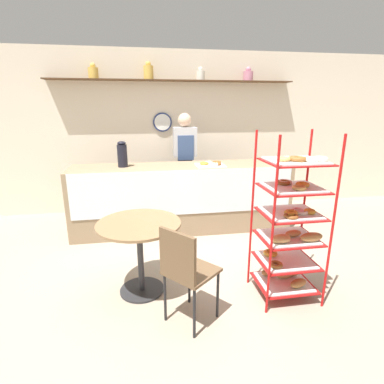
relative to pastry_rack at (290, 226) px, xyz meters
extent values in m
plane|color=gray|center=(-0.77, 0.45, -0.73)|extent=(14.00, 14.00, 0.00)
cube|color=beige|center=(-0.77, 2.88, 0.62)|extent=(10.00, 0.06, 2.70)
cube|color=#4C331E|center=(-0.77, 2.73, 1.47)|extent=(4.00, 0.24, 0.02)
cylinder|color=gold|center=(-2.02, 2.73, 1.56)|extent=(0.15, 0.15, 0.16)
sphere|color=gold|center=(-2.02, 2.73, 1.67)|extent=(0.08, 0.08, 0.08)
cylinder|color=gold|center=(-1.18, 2.73, 1.58)|extent=(0.15, 0.15, 0.20)
sphere|color=gold|center=(-1.18, 2.73, 1.71)|extent=(0.08, 0.08, 0.08)
cylinder|color=silver|center=(-0.34, 2.73, 1.55)|extent=(0.14, 0.14, 0.14)
sphere|color=silver|center=(-0.34, 2.73, 1.65)|extent=(0.08, 0.08, 0.08)
cylinder|color=#CC7F99|center=(0.48, 2.73, 1.55)|extent=(0.16, 0.16, 0.15)
sphere|color=#CC7F99|center=(0.48, 2.73, 1.66)|extent=(0.09, 0.09, 0.09)
cylinder|color=navy|center=(-0.97, 2.83, 0.81)|extent=(0.32, 0.03, 0.32)
cylinder|color=white|center=(-0.97, 2.81, 0.81)|extent=(0.27, 0.00, 0.27)
cube|color=#937A5B|center=(-0.77, 1.84, -0.24)|extent=(3.18, 0.69, 0.98)
cube|color=silver|center=(-0.77, 1.49, -0.07)|extent=(3.05, 0.01, 0.63)
cylinder|color=#B71414|center=(-0.28, -0.23, 0.07)|extent=(0.02, 0.02, 1.60)
cylinder|color=#B71414|center=(0.27, -0.23, 0.07)|extent=(0.02, 0.02, 1.60)
cylinder|color=#B71414|center=(-0.28, 0.26, 0.07)|extent=(0.02, 0.02, 1.60)
cylinder|color=#B71414|center=(0.27, 0.26, 0.07)|extent=(0.02, 0.02, 1.60)
cube|color=#B71414|center=(0.00, 0.01, -0.61)|extent=(0.53, 0.47, 0.01)
cube|color=white|center=(0.00, 0.01, -0.60)|extent=(0.47, 0.41, 0.01)
ellipsoid|color=olive|center=(0.10, 0.09, -0.56)|extent=(0.20, 0.09, 0.07)
ellipsoid|color=olive|center=(0.09, -0.10, -0.55)|extent=(0.20, 0.13, 0.08)
ellipsoid|color=tan|center=(0.04, 0.07, -0.56)|extent=(0.21, 0.11, 0.07)
ellipsoid|color=olive|center=(-0.11, 0.13, -0.55)|extent=(0.16, 0.10, 0.08)
cube|color=#B71414|center=(0.00, 0.01, -0.37)|extent=(0.53, 0.47, 0.01)
cube|color=white|center=(0.00, 0.01, -0.36)|extent=(0.47, 0.41, 0.01)
torus|color=brown|center=(-0.15, -0.10, -0.33)|extent=(0.12, 0.12, 0.04)
torus|color=gold|center=(-0.12, 0.12, -0.33)|extent=(0.14, 0.14, 0.04)
cube|color=#B71414|center=(0.00, 0.01, -0.13)|extent=(0.53, 0.47, 0.01)
cube|color=white|center=(0.00, 0.01, -0.11)|extent=(0.47, 0.41, 0.01)
ellipsoid|color=#B27F47|center=(0.15, -0.12, -0.07)|extent=(0.23, 0.11, 0.08)
ellipsoid|color=tan|center=(-0.13, -0.10, -0.07)|extent=(0.21, 0.12, 0.07)
ellipsoid|color=tan|center=(0.04, 0.00, -0.08)|extent=(0.18, 0.11, 0.06)
ellipsoid|color=tan|center=(-0.12, -0.11, -0.08)|extent=(0.16, 0.10, 0.06)
cube|color=#B71414|center=(0.00, 0.01, 0.12)|extent=(0.53, 0.47, 0.01)
cube|color=white|center=(0.00, 0.01, 0.13)|extent=(0.47, 0.41, 0.01)
torus|color=silver|center=(0.08, -0.04, 0.15)|extent=(0.12, 0.12, 0.03)
torus|color=#EAB2C1|center=(0.06, 0.00, 0.15)|extent=(0.12, 0.12, 0.03)
torus|color=gold|center=(-0.03, -0.05, 0.15)|extent=(0.12, 0.12, 0.04)
torus|color=brown|center=(-0.07, -0.12, 0.15)|extent=(0.13, 0.13, 0.03)
torus|color=gold|center=(0.15, -0.05, 0.15)|extent=(0.11, 0.11, 0.03)
cube|color=#B71414|center=(0.00, 0.01, 0.36)|extent=(0.53, 0.47, 0.01)
cube|color=white|center=(0.00, 0.01, 0.37)|extent=(0.47, 0.41, 0.01)
torus|color=tan|center=(0.00, -0.09, 0.39)|extent=(0.12, 0.12, 0.03)
torus|color=gold|center=(0.09, 0.01, 0.39)|extent=(0.12, 0.12, 0.03)
torus|color=silver|center=(-0.03, 0.12, 0.39)|extent=(0.13, 0.13, 0.03)
torus|color=brown|center=(-0.05, 0.11, 0.39)|extent=(0.13, 0.13, 0.03)
cube|color=#B71414|center=(0.00, 0.01, 0.60)|extent=(0.53, 0.47, 0.01)
cube|color=white|center=(0.00, 0.01, 0.61)|extent=(0.47, 0.41, 0.01)
torus|color=silver|center=(0.09, -0.09, 0.64)|extent=(0.12, 0.12, 0.04)
torus|color=silver|center=(0.17, -0.09, 0.64)|extent=(0.12, 0.12, 0.04)
torus|color=tan|center=(-0.13, -0.03, 0.64)|extent=(0.11, 0.11, 0.04)
torus|color=brown|center=(-0.01, -0.05, 0.64)|extent=(0.13, 0.13, 0.04)
torus|color=brown|center=(-0.03, -0.04, 0.64)|extent=(0.13, 0.13, 0.04)
cube|color=#282833|center=(-0.64, 2.44, -0.23)|extent=(0.22, 0.19, 1.01)
cube|color=#B2B2B7|center=(-0.64, 2.44, 0.51)|extent=(0.37, 0.22, 0.47)
cube|color=#334770|center=(-0.64, 2.32, 0.43)|extent=(0.26, 0.01, 0.39)
sphere|color=beige|center=(-0.64, 2.44, 0.86)|extent=(0.21, 0.21, 0.21)
cylinder|color=#262628|center=(-1.39, 0.29, -0.72)|extent=(0.44, 0.44, 0.02)
cylinder|color=#333338|center=(-1.39, 0.29, -0.36)|extent=(0.06, 0.06, 0.69)
cylinder|color=olive|center=(-1.39, 0.29, 0.00)|extent=(0.80, 0.80, 0.02)
cylinder|color=black|center=(-0.73, -0.21, -0.50)|extent=(0.02, 0.02, 0.46)
cylinder|color=black|center=(-0.95, 0.03, -0.50)|extent=(0.02, 0.02, 0.46)
cylinder|color=black|center=(-0.98, -0.43, -0.50)|extent=(0.02, 0.02, 0.46)
cylinder|color=black|center=(-1.19, -0.18, -0.50)|extent=(0.02, 0.02, 0.46)
cube|color=brown|center=(-0.96, -0.20, -0.26)|extent=(0.54, 0.54, 0.03)
cube|color=brown|center=(-1.09, -0.31, -0.05)|extent=(0.26, 0.29, 0.40)
cylinder|color=black|center=(-1.61, 1.86, 0.40)|extent=(0.14, 0.14, 0.31)
ellipsoid|color=black|center=(-1.61, 1.86, 0.58)|extent=(0.12, 0.12, 0.05)
cube|color=silver|center=(-0.37, 1.75, 0.25)|extent=(0.41, 0.34, 0.01)
torus|color=brown|center=(-0.27, 1.71, 0.27)|extent=(0.11, 0.11, 0.03)
torus|color=silver|center=(-0.38, 1.85, 0.27)|extent=(0.11, 0.11, 0.03)
torus|color=silver|center=(-0.32, 1.70, 0.27)|extent=(0.12, 0.12, 0.03)
torus|color=brown|center=(-0.25, 1.84, 0.27)|extent=(0.13, 0.13, 0.03)
torus|color=gold|center=(-0.45, 1.78, 0.27)|extent=(0.13, 0.13, 0.03)
camera|label=1|loc=(-1.32, -2.40, 1.07)|focal=28.00mm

